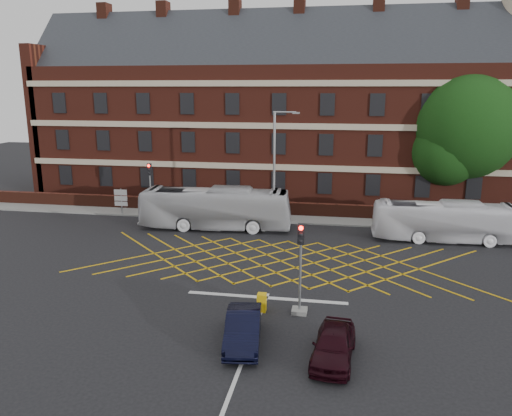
% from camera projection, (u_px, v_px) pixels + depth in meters
% --- Properties ---
extents(ground, '(120.00, 120.00, 0.00)m').
position_uv_depth(ground, '(276.00, 273.00, 28.07)').
color(ground, black).
rests_on(ground, ground).
extents(victorian_building, '(51.00, 12.17, 20.40)m').
position_uv_depth(victorian_building, '(311.00, 113.00, 47.24)').
color(victorian_building, '#572016').
rests_on(victorian_building, ground).
extents(boundary_wall, '(56.00, 0.50, 1.10)m').
position_uv_depth(boundary_wall, '(298.00, 209.00, 40.38)').
color(boundary_wall, '#4A1E13').
rests_on(boundary_wall, ground).
extents(far_pavement, '(60.00, 3.00, 0.12)m').
position_uv_depth(far_pavement, '(296.00, 218.00, 39.54)').
color(far_pavement, slate).
rests_on(far_pavement, ground).
extents(box_junction_hatching, '(8.22, 8.22, 0.02)m').
position_uv_depth(box_junction_hatching, '(281.00, 261.00, 29.98)').
color(box_junction_hatching, '#CC990C').
rests_on(box_junction_hatching, ground).
extents(stop_line, '(8.00, 0.30, 0.02)m').
position_uv_depth(stop_line, '(266.00, 298.00, 24.72)').
color(stop_line, silver).
rests_on(stop_line, ground).
extents(centre_line, '(0.15, 14.00, 0.02)m').
position_uv_depth(centre_line, '(240.00, 368.00, 18.49)').
color(centre_line, silver).
rests_on(centre_line, ground).
extents(bus_left, '(11.17, 3.22, 3.08)m').
position_uv_depth(bus_left, '(215.00, 208.00, 36.55)').
color(bus_left, '#BBBBC0').
rests_on(bus_left, ground).
extents(bus_right, '(9.79, 2.41, 2.72)m').
position_uv_depth(bus_right, '(446.00, 222.00, 33.60)').
color(bus_right, white).
rests_on(bus_right, ground).
extents(car_navy, '(1.91, 4.10, 1.30)m').
position_uv_depth(car_navy, '(243.00, 328.00, 20.20)').
color(car_navy, black).
rests_on(car_navy, ground).
extents(car_maroon, '(1.85, 3.89, 1.28)m').
position_uv_depth(car_maroon, '(334.00, 344.00, 18.96)').
color(car_maroon, black).
rests_on(car_maroon, ground).
extents(deciduous_tree, '(8.84, 8.84, 11.46)m').
position_uv_depth(deciduous_tree, '(464.00, 134.00, 41.11)').
color(deciduous_tree, black).
rests_on(deciduous_tree, ground).
extents(traffic_light_near, '(0.70, 0.70, 4.27)m').
position_uv_depth(traffic_light_near, '(300.00, 277.00, 22.65)').
color(traffic_light_near, slate).
rests_on(traffic_light_near, ground).
extents(traffic_light_far, '(0.70, 0.70, 4.27)m').
position_uv_depth(traffic_light_far, '(151.00, 194.00, 40.22)').
color(traffic_light_far, slate).
rests_on(traffic_light_far, ground).
extents(street_lamp, '(2.25, 1.00, 8.55)m').
position_uv_depth(street_lamp, '(275.00, 191.00, 36.01)').
color(street_lamp, slate).
rests_on(street_lamp, ground).
extents(direction_signs, '(1.10, 0.16, 2.20)m').
position_uv_depth(direction_signs, '(121.00, 199.00, 40.45)').
color(direction_signs, gray).
rests_on(direction_signs, ground).
extents(utility_cabinet, '(0.41, 0.41, 0.87)m').
position_uv_depth(utility_cabinet, '(262.00, 302.00, 23.16)').
color(utility_cabinet, '#E2B00D').
rests_on(utility_cabinet, ground).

